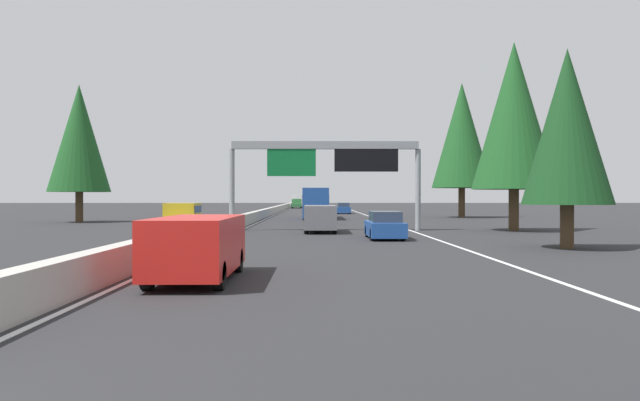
# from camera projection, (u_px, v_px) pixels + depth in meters

# --- Properties ---
(ground_plane) EXTENTS (320.00, 320.00, 0.00)m
(ground_plane) POSITION_uv_depth(u_px,v_px,m) (267.00, 217.00, 65.10)
(ground_plane) COLOR #262628
(median_barrier) EXTENTS (180.00, 0.56, 0.90)m
(median_barrier) POSITION_uv_depth(u_px,v_px,m) (276.00, 209.00, 85.10)
(median_barrier) COLOR #ADAAA3
(median_barrier) RESTS_ON ground
(shoulder_stripe_right) EXTENTS (160.00, 0.16, 0.01)m
(shoulder_stripe_right) POSITION_uv_depth(u_px,v_px,m) (364.00, 214.00, 75.22)
(shoulder_stripe_right) COLOR silver
(shoulder_stripe_right) RESTS_ON ground
(shoulder_stripe_median) EXTENTS (160.00, 0.16, 0.01)m
(shoulder_stripe_median) POSITION_uv_depth(u_px,v_px,m) (276.00, 215.00, 75.11)
(shoulder_stripe_median) COLOR silver
(shoulder_stripe_median) RESTS_ON ground
(sign_gantry_overhead) EXTENTS (0.50, 12.68, 5.90)m
(sign_gantry_overhead) POSITION_uv_depth(u_px,v_px,m) (328.00, 160.00, 39.13)
(sign_gantry_overhead) COLOR gray
(sign_gantry_overhead) RESTS_ON ground
(minivan_distant_b) EXTENTS (5.00, 1.95, 1.69)m
(minivan_distant_b) POSITION_uv_depth(u_px,v_px,m) (197.00, 245.00, 15.80)
(minivan_distant_b) COLOR red
(minivan_distant_b) RESTS_ON ground
(sedan_distant_a) EXTENTS (4.40, 1.80, 1.47)m
(sedan_distant_a) POSITION_uv_depth(u_px,v_px,m) (385.00, 226.00, 31.51)
(sedan_distant_a) COLOR #1E4793
(sedan_distant_a) RESTS_ON ground
(bus_mid_center) EXTENTS (11.50, 2.55, 3.10)m
(bus_mid_center) POSITION_uv_depth(u_px,v_px,m) (316.00, 202.00, 61.27)
(bus_mid_center) COLOR #1E4793
(bus_mid_center) RESTS_ON ground
(box_truck_near_center) EXTENTS (8.50, 2.40, 2.95)m
(box_truck_near_center) POSITION_uv_depth(u_px,v_px,m) (298.00, 200.00, 130.50)
(box_truck_near_center) COLOR white
(box_truck_near_center) RESTS_ON ground
(pickup_far_center) EXTENTS (5.60, 2.00, 1.86)m
(pickup_far_center) POSITION_uv_depth(u_px,v_px,m) (297.00, 204.00, 118.20)
(pickup_far_center) COLOR #2D6B38
(pickup_far_center) RESTS_ON ground
(sedan_mid_left) EXTENTS (4.40, 1.80, 1.47)m
(sedan_mid_left) POSITION_uv_depth(u_px,v_px,m) (343.00, 209.00, 79.09)
(sedan_mid_left) COLOR #1E4793
(sedan_mid_left) RESTS_ON ground
(sedan_far_left) EXTENTS (4.40, 1.80, 1.47)m
(sedan_far_left) POSITION_uv_depth(u_px,v_px,m) (317.00, 216.00, 49.05)
(sedan_far_left) COLOR #2D6B38
(sedan_far_left) RESTS_ON ground
(minivan_near_right) EXTENTS (5.00, 1.95, 1.69)m
(minivan_near_right) POSITION_uv_depth(u_px,v_px,m) (320.00, 217.00, 37.33)
(minivan_near_right) COLOR slate
(minivan_near_right) RESTS_ON ground
(oncoming_near) EXTENTS (5.60, 2.00, 1.86)m
(oncoming_near) POSITION_uv_depth(u_px,v_px,m) (180.00, 219.00, 35.06)
(oncoming_near) COLOR #AD931E
(oncoming_near) RESTS_ON ground
(conifer_right_foreground) EXTENTS (3.80, 3.80, 8.64)m
(conifer_right_foreground) POSITION_uv_depth(u_px,v_px,m) (567.00, 127.00, 25.53)
(conifer_right_foreground) COLOR #4C3823
(conifer_right_foreground) RESTS_ON ground
(conifer_right_near) EXTENTS (5.48, 5.48, 12.45)m
(conifer_right_near) POSITION_uv_depth(u_px,v_px,m) (514.00, 116.00, 38.99)
(conifer_right_near) COLOR #4C3823
(conifer_right_near) RESTS_ON ground
(conifer_right_mid) EXTENTS (6.46, 6.46, 14.68)m
(conifer_right_mid) POSITION_uv_depth(u_px,v_px,m) (462.00, 135.00, 64.47)
(conifer_right_mid) COLOR #4C3823
(conifer_right_mid) RESTS_ON ground
(conifer_left_near) EXTENTS (5.36, 5.36, 12.19)m
(conifer_left_near) POSITION_uv_depth(u_px,v_px,m) (79.00, 138.00, 52.37)
(conifer_left_near) COLOR #4C3823
(conifer_left_near) RESTS_ON ground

